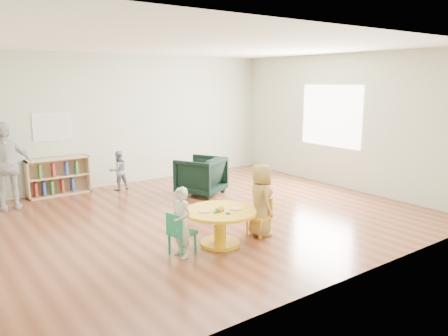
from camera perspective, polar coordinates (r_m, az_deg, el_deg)
name	(u,v)px	position (r m, az deg, el deg)	size (l,w,h in m)	color
room	(204,103)	(7.14, -2.67, 8.47)	(7.10, 7.00, 2.80)	brown
activity_table	(220,221)	(6.08, -0.50, -6.92)	(1.00, 1.00, 0.55)	gold
kid_chair_left	(180,232)	(5.81, -5.81, -8.33)	(0.36, 0.36, 0.56)	#178259
kid_chair_right	(260,215)	(6.52, 4.77, -6.11)	(0.36, 0.36, 0.56)	gold
bookshelf	(57,177)	(9.31, -20.93, -1.07)	(1.20, 0.30, 0.75)	tan
alphabet_poster	(52,127)	(9.28, -21.49, 5.02)	(0.74, 0.01, 0.54)	white
armchair	(201,176)	(8.72, -3.05, -1.03)	(0.81, 0.84, 0.76)	black
child_left	(181,222)	(5.68, -5.62, -7.08)	(0.34, 0.22, 0.92)	silver
child_right	(260,200)	(6.42, 4.79, -4.19)	(0.52, 0.34, 1.07)	yellow
toddler	(118,171)	(9.31, -13.63, -0.33)	(0.40, 0.31, 0.83)	#191C40
adult_caretaker	(6,166)	(8.54, -26.64, 0.22)	(0.91, 0.38, 1.56)	silver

